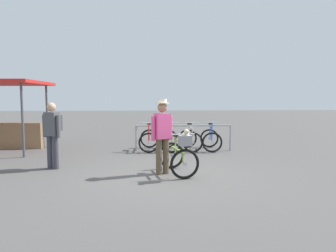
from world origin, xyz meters
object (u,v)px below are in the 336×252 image
(racked_bike_red, at_px, (149,139))
(racked_bike_orange, at_px, (170,139))
(pedestrian_with_backpack, at_px, (53,131))
(market_stall, at_px, (1,109))
(racked_bike_blue, at_px, (211,139))
(racked_bike_white, at_px, (190,139))
(featured_bicycle, at_px, (179,154))
(person_with_featured_bike, at_px, (162,133))

(racked_bike_red, bearing_deg, racked_bike_orange, -1.95)
(pedestrian_with_backpack, bearing_deg, market_stall, 131.77)
(pedestrian_with_backpack, bearing_deg, racked_bike_blue, 28.21)
(racked_bike_white, distance_m, racked_bike_blue, 0.70)
(racked_bike_red, relative_size, racked_bike_white, 1.00)
(pedestrian_with_backpack, bearing_deg, featured_bicycle, -15.58)
(racked_bike_blue, relative_size, featured_bicycle, 0.93)
(racked_bike_white, bearing_deg, racked_bike_red, 178.05)
(person_with_featured_bike, height_order, market_stall, market_stall)
(market_stall, bearing_deg, racked_bike_orange, -3.97)
(racked_bike_blue, xyz_separation_m, pedestrian_with_backpack, (-4.49, -2.41, 0.57))
(racked_bike_red, bearing_deg, racked_bike_white, -1.95)
(featured_bicycle, relative_size, person_with_featured_bike, 0.72)
(racked_bike_blue, height_order, person_with_featured_bike, person_with_featured_bike)
(person_with_featured_bike, xyz_separation_m, pedestrian_with_backpack, (-2.67, 0.75, -0.01))
(market_stall, bearing_deg, featured_bicycle, -33.48)
(racked_bike_orange, xyz_separation_m, person_with_featured_bike, (-0.42, -3.20, 0.58))
(racked_bike_red, distance_m, pedestrian_with_backpack, 3.49)
(pedestrian_with_backpack, bearing_deg, racked_bike_orange, 38.47)
(racked_bike_blue, bearing_deg, market_stall, 176.43)
(racked_bike_red, xyz_separation_m, featured_bicycle, (0.65, -3.33, 0.12))
(person_with_featured_bike, bearing_deg, pedestrian_with_backpack, 164.37)
(pedestrian_with_backpack, height_order, market_stall, market_stall)
(racked_bike_orange, distance_m, person_with_featured_bike, 3.28)
(racked_bike_blue, xyz_separation_m, person_with_featured_bike, (-1.82, -3.16, 0.58))
(featured_bicycle, bearing_deg, racked_bike_blue, 66.11)
(racked_bike_red, relative_size, racked_bike_blue, 0.95)
(racked_bike_orange, height_order, person_with_featured_bike, person_with_featured_bike)
(pedestrian_with_backpack, bearing_deg, racked_bike_red, 46.04)
(featured_bicycle, bearing_deg, person_with_featured_bike, 164.72)
(racked_bike_red, xyz_separation_m, pedestrian_with_backpack, (-2.39, -2.48, 0.57))
(person_with_featured_bike, relative_size, market_stall, 0.53)
(featured_bicycle, bearing_deg, racked_bike_red, 101.12)
(racked_bike_white, height_order, featured_bicycle, featured_bicycle)
(racked_bike_orange, relative_size, racked_bike_blue, 0.99)
(person_with_featured_bike, distance_m, pedestrian_with_backpack, 2.77)
(featured_bicycle, xyz_separation_m, market_stall, (-5.59, 3.70, 0.91))
(pedestrian_with_backpack, relative_size, market_stall, 0.51)
(racked_bike_orange, height_order, racked_bike_white, same)
(racked_bike_blue, relative_size, pedestrian_with_backpack, 0.71)
(person_with_featured_bike, bearing_deg, featured_bicycle, -15.28)
(person_with_featured_bike, relative_size, pedestrian_with_backpack, 1.05)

